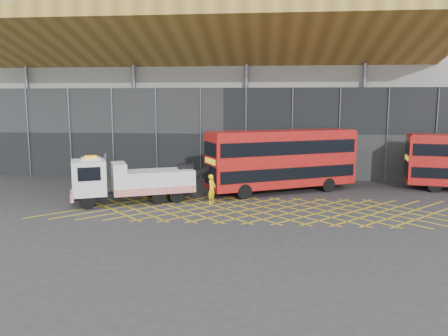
# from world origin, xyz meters

# --- Properties ---
(ground_plane) EXTENTS (120.00, 120.00, 0.00)m
(ground_plane) POSITION_xyz_m (0.00, 0.00, 0.00)
(ground_plane) COLOR #27282A
(road_markings) EXTENTS (27.96, 7.16, 0.01)m
(road_markings) POSITION_xyz_m (5.60, 0.00, 0.01)
(road_markings) COLOR gold
(road_markings) RESTS_ON ground_plane
(construction_building) EXTENTS (55.00, 23.97, 18.00)m
(construction_building) POSITION_xyz_m (1.92, 18.40, 8.98)
(construction_building) COLOR gray
(construction_building) RESTS_ON ground_plane
(recovery_truck) EXTENTS (9.18, 5.31, 3.31)m
(recovery_truck) POSITION_xyz_m (-3.31, 1.04, 1.53)
(recovery_truck) COLOR black
(recovery_truck) RESTS_ON ground_plane
(bus_towed) EXTENTS (11.38, 7.56, 4.67)m
(bus_towed) POSITION_xyz_m (6.98, 5.61, 2.59)
(bus_towed) COLOR #9E0F0C
(bus_towed) RESTS_ON ground_plane
(worker) EXTENTS (0.69, 0.83, 1.95)m
(worker) POSITION_xyz_m (2.18, 1.53, 0.97)
(worker) COLOR yellow
(worker) RESTS_ON ground_plane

